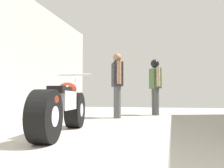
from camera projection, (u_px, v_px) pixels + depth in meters
name	position (u px, v px, depth m)	size (l,w,h in m)	color
ground_plane	(134.00, 126.00, 4.04)	(17.39, 17.39, 0.00)	#A8A399
garage_partition_left	(10.00, 52.00, 4.84)	(0.08, 7.97, 3.01)	#B7B5AD
motorcycle_maroon_cruiser	(63.00, 107.00, 3.16)	(0.70, 2.00, 0.93)	black
mechanic_in_blue	(117.00, 81.00, 5.89)	(0.41, 0.67, 1.71)	#4C4C4C
mechanic_with_helmet	(155.00, 81.00, 6.89)	(0.41, 0.66, 1.72)	#4C4C4C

